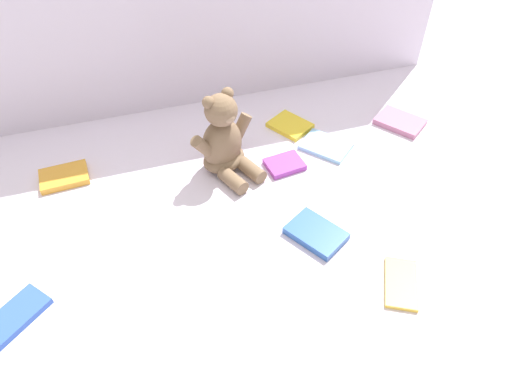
% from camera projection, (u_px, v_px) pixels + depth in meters
% --- Properties ---
extents(ground_plane, '(3.20, 3.20, 0.00)m').
position_uv_depth(ground_plane, '(249.00, 192.00, 1.29)').
color(ground_plane, silver).
extents(backdrop_drape, '(1.54, 0.03, 0.63)m').
position_uv_depth(backdrop_drape, '(202.00, 4.00, 1.38)').
color(backdrop_drape, silver).
rests_on(backdrop_drape, ground_plane).
extents(teddy_bear, '(0.19, 0.20, 0.24)m').
position_uv_depth(teddy_bear, '(224.00, 142.00, 1.30)').
color(teddy_bear, '#7A6047').
rests_on(teddy_bear, ground_plane).
extents(book_case_0, '(0.12, 0.15, 0.01)m').
position_uv_depth(book_case_0, '(401.00, 283.00, 1.08)').
color(book_case_0, yellow).
rests_on(book_case_0, ground_plane).
extents(book_case_1, '(0.15, 0.14, 0.02)m').
position_uv_depth(book_case_1, '(16.00, 316.00, 1.02)').
color(book_case_1, blue).
rests_on(book_case_1, ground_plane).
extents(book_case_2, '(0.16, 0.17, 0.01)m').
position_uv_depth(book_case_2, '(326.00, 146.00, 1.42)').
color(book_case_2, '#87BDE1').
rests_on(book_case_2, ground_plane).
extents(book_case_3, '(0.16, 0.17, 0.02)m').
position_uv_depth(book_case_3, '(400.00, 122.00, 1.49)').
color(book_case_3, '#AD6488').
rests_on(book_case_3, ground_plane).
extents(book_case_4, '(0.15, 0.16, 0.02)m').
position_uv_depth(book_case_4, '(316.00, 233.00, 1.18)').
color(book_case_4, '#2F5CAB').
rests_on(book_case_4, ground_plane).
extents(book_case_5, '(0.11, 0.09, 0.02)m').
position_uv_depth(book_case_5, '(285.00, 164.00, 1.36)').
color(book_case_5, purple).
rests_on(book_case_5, ground_plane).
extents(book_case_6, '(0.13, 0.10, 0.02)m').
position_uv_depth(book_case_6, '(64.00, 177.00, 1.32)').
color(book_case_6, gold).
rests_on(book_case_6, ground_plane).
extents(book_case_7, '(0.14, 0.15, 0.01)m').
position_uv_depth(book_case_7, '(290.00, 125.00, 1.48)').
color(book_case_7, yellow).
rests_on(book_case_7, ground_plane).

